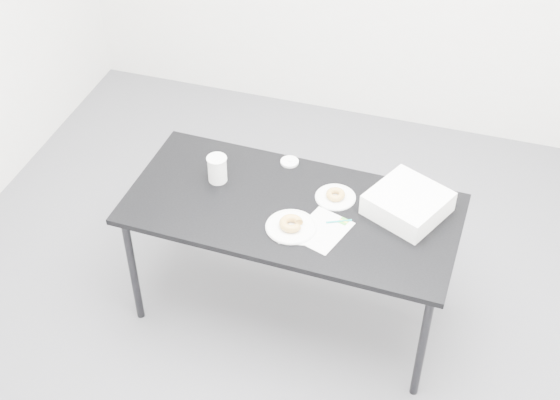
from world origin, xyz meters
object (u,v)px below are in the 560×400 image
(donut_far, at_px, (336,194))
(coffee_cup, at_px, (217,169))
(donut_near, at_px, (291,223))
(bakery_box, at_px, (408,203))
(plate_far, at_px, (335,197))
(plate_near, at_px, (291,227))
(table, at_px, (292,216))
(scorecard, at_px, (322,230))
(pen, at_px, (339,221))

(donut_far, distance_m, coffee_cup, 0.60)
(donut_near, height_order, bakery_box, bakery_box)
(plate_far, bearing_deg, plate_near, -118.17)
(plate_near, relative_size, donut_far, 2.58)
(table, xyz_separation_m, scorecard, (0.18, -0.12, 0.06))
(plate_near, xyz_separation_m, plate_far, (0.15, 0.27, -0.00))
(plate_near, distance_m, donut_far, 0.31)
(donut_near, bearing_deg, donut_far, 61.83)
(scorecard, xyz_separation_m, pen, (0.06, 0.08, 0.01))
(donut_near, xyz_separation_m, plate_far, (0.15, 0.27, -0.03))
(plate_near, height_order, donut_far, donut_far)
(table, bearing_deg, plate_near, -72.95)
(table, height_order, plate_near, plate_near)
(scorecard, xyz_separation_m, plate_near, (-0.14, -0.03, 0.01))
(table, relative_size, plate_near, 6.78)
(plate_far, xyz_separation_m, bakery_box, (0.35, 0.00, 0.05))
(scorecard, bearing_deg, table, 165.80)
(donut_near, distance_m, plate_far, 0.31)
(pen, xyz_separation_m, plate_far, (-0.06, 0.17, -0.00))
(scorecard, height_order, pen, pen)
(plate_near, xyz_separation_m, coffee_cup, (-0.45, 0.23, 0.07))
(plate_near, xyz_separation_m, donut_far, (0.15, 0.27, 0.01))
(donut_far, bearing_deg, pen, -70.24)
(plate_near, bearing_deg, plate_far, 61.83)
(scorecard, height_order, bakery_box, bakery_box)
(table, xyz_separation_m, bakery_box, (0.54, 0.13, 0.11))
(pen, relative_size, plate_far, 0.61)
(scorecard, relative_size, pen, 2.15)
(pen, height_order, donut_far, donut_far)
(bakery_box, bearing_deg, table, -141.03)
(plate_near, height_order, plate_far, plate_near)
(coffee_cup, bearing_deg, pen, -10.56)
(scorecard, relative_size, coffee_cup, 1.85)
(table, relative_size, donut_far, 17.45)
(plate_far, relative_size, bakery_box, 0.61)
(pen, height_order, plate_near, same)
(table, height_order, pen, pen)
(donut_near, relative_size, plate_far, 0.57)
(donut_far, relative_size, coffee_cup, 0.66)
(table, height_order, donut_near, donut_near)
(pen, distance_m, plate_near, 0.23)
(plate_near, bearing_deg, donut_far, 61.83)
(coffee_cup, relative_size, bakery_box, 0.43)
(pen, relative_size, coffee_cup, 0.86)
(plate_near, distance_m, plate_far, 0.31)
(donut_near, height_order, coffee_cup, coffee_cup)
(plate_far, bearing_deg, scorecard, -90.56)
(pen, height_order, plate_far, pen)
(pen, relative_size, donut_far, 1.31)
(scorecard, bearing_deg, donut_far, 107.59)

